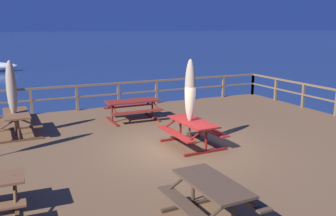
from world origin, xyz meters
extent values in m
plane|color=navy|center=(0.00, 0.00, 0.00)|extent=(600.00, 600.00, 0.00)
cube|color=brown|center=(0.00, 0.00, 0.36)|extent=(14.88, 12.72, 0.72)
cube|color=brown|center=(0.00, 6.21, 1.77)|extent=(14.58, 0.09, 0.08)
cube|color=brown|center=(0.00, 6.21, 1.30)|extent=(14.58, 0.07, 0.06)
cube|color=brown|center=(-3.64, 6.21, 1.24)|extent=(0.10, 0.10, 1.05)
cube|color=brown|center=(-1.82, 6.21, 1.24)|extent=(0.10, 0.10, 1.05)
cube|color=brown|center=(0.00, 6.21, 1.24)|extent=(0.10, 0.10, 1.05)
cube|color=brown|center=(1.82, 6.21, 1.24)|extent=(0.10, 0.10, 1.05)
cube|color=brown|center=(3.64, 6.21, 1.24)|extent=(0.10, 0.10, 1.05)
cube|color=brown|center=(5.47, 6.21, 1.24)|extent=(0.10, 0.10, 1.05)
cube|color=brown|center=(7.29, 6.21, 1.24)|extent=(0.10, 0.10, 1.05)
cube|color=brown|center=(7.29, 2.66, 1.24)|extent=(0.10, 0.10, 1.05)
cube|color=brown|center=(7.29, 4.44, 1.24)|extent=(0.10, 0.10, 1.05)
cube|color=brown|center=(7.29, 6.21, 1.24)|extent=(0.10, 0.10, 1.05)
cube|color=maroon|center=(0.37, 0.02, 1.46)|extent=(0.83, 1.88, 0.05)
cube|color=maroon|center=(0.93, 0.04, 1.16)|extent=(0.35, 1.86, 0.04)
cube|color=maroon|center=(-0.19, 0.00, 1.16)|extent=(0.35, 1.86, 0.04)
cube|color=maroon|center=(0.40, -0.73, 0.75)|extent=(1.40, 0.13, 0.06)
cylinder|color=maroon|center=(0.40, -0.73, 1.09)|extent=(0.07, 0.07, 0.74)
cylinder|color=maroon|center=(0.68, -0.72, 1.31)|extent=(0.63, 0.08, 0.37)
cylinder|color=maroon|center=(0.12, -0.74, 1.31)|extent=(0.63, 0.08, 0.37)
cube|color=maroon|center=(0.34, 0.76, 0.75)|extent=(1.40, 0.13, 0.06)
cylinder|color=maroon|center=(0.34, 0.76, 1.09)|extent=(0.07, 0.07, 0.74)
cylinder|color=maroon|center=(0.62, 0.77, 1.31)|extent=(0.63, 0.08, 0.37)
cylinder|color=maroon|center=(0.06, 0.75, 1.31)|extent=(0.63, 0.08, 0.37)
cube|color=brown|center=(-4.32, 3.36, 1.46)|extent=(0.78, 1.86, 0.05)
cube|color=brown|center=(-3.76, 3.37, 1.16)|extent=(0.30, 1.85, 0.04)
cube|color=brown|center=(-4.31, 2.62, 0.75)|extent=(1.40, 0.10, 0.06)
cylinder|color=brown|center=(-4.31, 2.62, 1.09)|extent=(0.07, 0.07, 0.74)
cylinder|color=brown|center=(-4.03, 2.62, 1.31)|extent=(0.63, 0.06, 0.37)
cylinder|color=brown|center=(-4.59, 2.61, 1.31)|extent=(0.63, 0.06, 0.37)
cube|color=brown|center=(-4.33, 4.11, 0.75)|extent=(1.40, 0.10, 0.06)
cylinder|color=brown|center=(-4.33, 4.11, 1.09)|extent=(0.07, 0.07, 0.74)
cylinder|color=brown|center=(-4.05, 4.11, 1.31)|extent=(0.63, 0.06, 0.37)
cylinder|color=brown|center=(-4.61, 4.10, 1.31)|extent=(0.63, 0.06, 0.37)
cube|color=maroon|center=(-0.22, 3.68, 1.46)|extent=(1.98, 0.77, 0.05)
cube|color=maroon|center=(-0.22, 3.12, 1.16)|extent=(1.98, 0.29, 0.04)
cube|color=maroon|center=(-0.23, 4.24, 1.16)|extent=(1.98, 0.29, 0.04)
cube|color=maroon|center=(-1.03, 3.68, 0.75)|extent=(0.08, 1.40, 0.06)
cylinder|color=maroon|center=(-1.03, 3.68, 1.09)|extent=(0.07, 0.07, 0.74)
cylinder|color=maroon|center=(-1.03, 3.40, 1.31)|extent=(0.06, 0.63, 0.37)
cylinder|color=maroon|center=(-1.03, 3.96, 1.31)|extent=(0.06, 0.63, 0.37)
cube|color=maroon|center=(0.59, 3.69, 0.75)|extent=(0.08, 1.40, 0.06)
cylinder|color=maroon|center=(0.59, 3.69, 1.09)|extent=(0.07, 0.07, 0.74)
cylinder|color=maroon|center=(0.59, 3.41, 1.31)|extent=(0.06, 0.63, 0.37)
cylinder|color=maroon|center=(0.58, 3.97, 1.31)|extent=(0.06, 0.63, 0.37)
cube|color=brown|center=(-4.62, -2.16, 0.75)|extent=(0.14, 1.40, 0.06)
cylinder|color=brown|center=(-4.62, -2.16, 1.09)|extent=(0.07, 0.07, 0.74)
cylinder|color=brown|center=(-4.63, -2.44, 1.31)|extent=(0.08, 0.63, 0.37)
cylinder|color=brown|center=(-4.61, -1.88, 1.31)|extent=(0.08, 0.63, 0.37)
cube|color=brown|center=(-1.39, -3.97, 1.46)|extent=(0.81, 1.70, 0.05)
cube|color=brown|center=(-0.83, -3.95, 1.16)|extent=(0.33, 1.68, 0.04)
cube|color=brown|center=(-1.95, -3.98, 1.16)|extent=(0.33, 1.68, 0.04)
cylinder|color=#432F1F|center=(-1.09, -4.61, 1.31)|extent=(0.63, 0.08, 0.37)
cylinder|color=#432F1F|center=(-1.65, -4.63, 1.31)|extent=(0.63, 0.08, 0.37)
cube|color=#432F1F|center=(-1.41, -3.31, 0.75)|extent=(1.40, 0.13, 0.06)
cylinder|color=#432F1F|center=(-1.41, -3.31, 1.09)|extent=(0.07, 0.07, 0.74)
cylinder|color=#432F1F|center=(-1.13, -3.30, 1.31)|extent=(0.63, 0.08, 0.37)
cylinder|color=#432F1F|center=(-1.69, -3.32, 1.31)|extent=(0.63, 0.08, 0.37)
cylinder|color=#4C3828|center=(0.30, 0.07, 1.94)|extent=(0.06, 0.06, 2.45)
ellipsoid|color=#CCB793|center=(0.30, 0.07, 2.38)|extent=(0.32, 0.32, 1.86)
cylinder|color=#7A6E58|center=(0.30, 0.07, 2.24)|extent=(0.21, 0.21, 0.05)
cone|color=#4C3828|center=(0.30, 0.07, 3.24)|extent=(0.10, 0.10, 0.14)
cylinder|color=#4C3828|center=(-4.39, 3.31, 1.89)|extent=(0.06, 0.06, 2.33)
ellipsoid|color=tan|center=(-4.39, 3.31, 2.30)|extent=(0.32, 0.32, 1.77)
cylinder|color=#685B4C|center=(-4.39, 3.31, 2.17)|extent=(0.21, 0.21, 0.05)
cone|color=#4C3828|center=(-4.39, 3.31, 3.12)|extent=(0.10, 0.10, 0.14)
camera|label=1|loc=(-4.68, -9.25, 4.21)|focal=39.39mm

